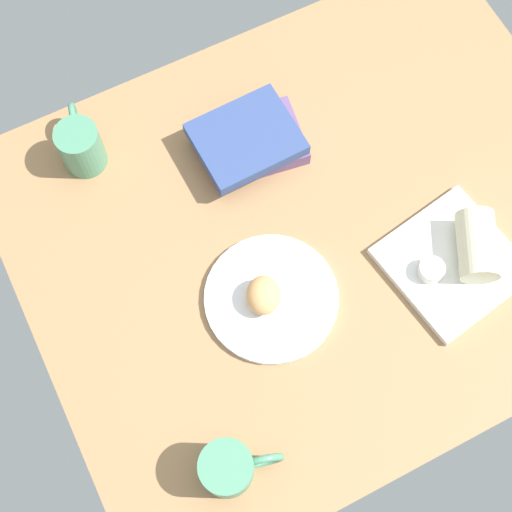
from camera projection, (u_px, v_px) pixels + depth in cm
name	position (u px, v px, depth cm)	size (l,w,h in cm)	color
dining_table	(320.00, 231.00, 141.29)	(110.00, 90.00, 4.00)	#9E754C
round_plate	(271.00, 298.00, 133.88)	(23.90, 23.90, 1.40)	white
scone_pastry	(263.00, 295.00, 130.71)	(7.09, 6.03, 5.05)	tan
square_plate	(452.00, 263.00, 136.10)	(21.72, 21.72, 1.60)	white
sauce_cup	(431.00, 270.00, 133.31)	(4.61, 4.61, 2.60)	silver
breakfast_wrap	(477.00, 246.00, 132.67)	(6.96, 6.96, 12.20)	beige
book_stack	(250.00, 141.00, 142.16)	(21.20, 16.33, 6.00)	#6B4C7A
coffee_mug	(80.00, 145.00, 139.55)	(8.08, 13.28, 10.07)	#4C8C6B
second_mug	(229.00, 468.00, 119.67)	(13.64, 8.72, 9.65)	#4C8C6B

